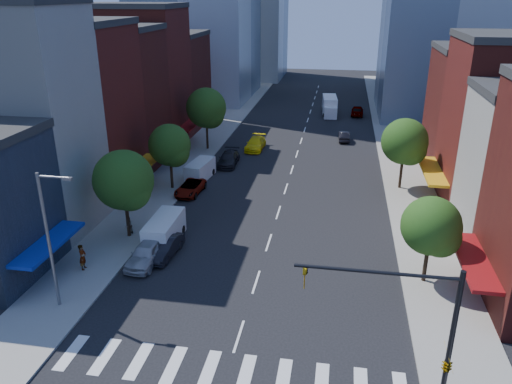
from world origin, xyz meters
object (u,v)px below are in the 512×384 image
parked_car_rear (229,159)px  pedestrian_near (83,257)px  taxi (255,144)px  parked_car_front (147,253)px  parked_car_second (165,247)px  box_truck (330,107)px  parked_car_third (190,188)px  cargo_van_near (164,231)px  traffic_car_far (357,111)px  cargo_van_far (200,170)px  pedestrian_far (128,226)px  traffic_car_oncoming (344,136)px

parked_car_rear → pedestrian_near: size_ratio=2.62×
taxi → parked_car_front: bearing=-94.3°
parked_car_second → box_truck: (10.71, 49.70, 0.66)m
parked_car_second → parked_car_third: parked_car_second is taller
cargo_van_near → traffic_car_far: cargo_van_near is taller
cargo_van_far → parked_car_second: bearing=-76.1°
parked_car_second → pedestrian_far: (-4.08, 2.63, 0.24)m
parked_car_third → box_truck: box_truck is taller
cargo_van_far → taxi: cargo_van_far is taller
box_truck → pedestrian_near: (-15.80, -52.82, -0.25)m
parked_car_third → cargo_van_far: bearing=96.6°
cargo_van_far → box_truck: (12.73, 32.87, 0.41)m
traffic_car_far → cargo_van_near: bearing=74.0°
taxi → parked_car_rear: bearing=-105.8°
parked_car_third → traffic_car_far: (17.00, 37.45, 0.18)m
parked_car_second → traffic_car_far: 52.24m
box_truck → pedestrian_near: box_truck is taller
pedestrian_near → pedestrian_far: bearing=-16.7°
cargo_van_far → pedestrian_far: (-2.07, -14.19, -0.01)m
parked_car_second → cargo_van_far: 16.95m
parked_car_rear → box_truck: 29.72m
parked_car_second → box_truck: size_ratio=0.59×
parked_car_rear → cargo_van_near: (-0.76, -20.05, 0.33)m
box_truck → pedestrian_near: size_ratio=3.78×
parked_car_front → pedestrian_near: 4.53m
parked_car_second → traffic_car_oncoming: size_ratio=1.09×
cargo_van_near → cargo_van_far: (-1.26, 14.89, -0.11)m
parked_car_second → box_truck: bearing=83.0°
parked_car_front → taxi: 29.99m
parked_car_second → pedestrian_far: size_ratio=2.69×
parked_car_front → parked_car_rear: parked_car_front is taller
traffic_car_oncoming → taxi: bearing=25.4°
parked_car_front → parked_car_third: (-0.83, 13.80, -0.18)m
parked_car_rear → traffic_car_oncoming: size_ratio=1.29×
parked_car_second → traffic_car_far: (15.21, 49.98, 0.10)m
taxi → pedestrian_far: pedestrian_far is taller
cargo_van_far → traffic_car_far: cargo_van_far is taller
parked_car_front → traffic_car_far: bearing=76.1°
pedestrian_near → pedestrian_far: size_ratio=1.21×
cargo_van_far → pedestrian_near: size_ratio=2.44×
traffic_car_oncoming → traffic_car_far: traffic_car_far is taller
traffic_car_far → box_truck: (-4.50, -0.28, 0.56)m
traffic_car_far → pedestrian_far: size_ratio=2.98×
cargo_van_near → parked_car_rear: bearing=87.3°
taxi → box_truck: (8.67, 21.13, 0.62)m
parked_car_front → traffic_car_oncoming: (14.16, 35.78, -0.17)m
cargo_van_far → parked_car_front: bearing=-79.6°
parked_car_third → parked_car_front: bearing=-82.9°
cargo_van_near → cargo_van_far: 14.94m
taxi → box_truck: size_ratio=0.71×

